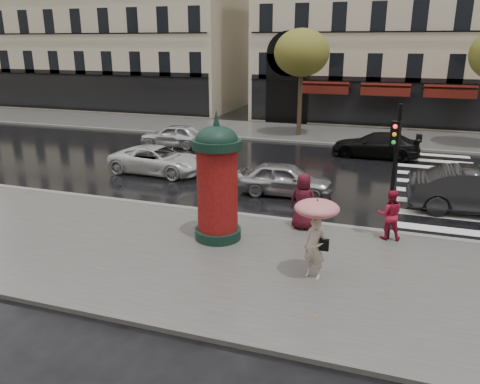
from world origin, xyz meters
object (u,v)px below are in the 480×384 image
(car_silver, at_px, (285,179))
(man_burgundy, at_px, (303,201))
(traffic_light, at_px, (394,160))
(morris_column, at_px, (217,179))
(woman_red, at_px, (390,215))
(car_black, at_px, (376,145))
(woman_umbrella, at_px, (316,226))
(car_far_silver, at_px, (174,135))
(car_white, at_px, (158,160))

(car_silver, bearing_deg, man_burgundy, -160.90)
(traffic_light, bearing_deg, morris_column, -162.80)
(woman_red, xyz_separation_m, car_black, (-1.00, 11.32, -0.25))
(woman_umbrella, distance_m, car_far_silver, 17.06)
(car_silver, distance_m, car_far_silver, 10.55)
(man_burgundy, height_order, car_far_silver, man_burgundy)
(morris_column, height_order, traffic_light, traffic_light)
(car_white, bearing_deg, car_far_silver, 21.21)
(woman_umbrella, xyz_separation_m, woman_red, (1.70, 3.16, -0.63))
(woman_red, bearing_deg, morris_column, 9.53)
(man_burgundy, relative_size, car_far_silver, 0.46)
(morris_column, bearing_deg, woman_umbrella, -26.14)
(car_far_silver, bearing_deg, woman_red, 47.43)
(car_far_silver, bearing_deg, traffic_light, 47.19)
(car_white, bearing_deg, car_black, -52.82)
(man_burgundy, bearing_deg, woman_red, -173.91)
(woman_red, relative_size, morris_column, 0.40)
(morris_column, height_order, car_far_silver, morris_column)
(man_burgundy, height_order, car_silver, man_burgundy)
(car_silver, xyz_separation_m, car_black, (3.06, 7.76, 0.00))
(morris_column, relative_size, car_black, 0.87)
(morris_column, height_order, car_white, morris_column)
(woman_umbrella, height_order, man_burgundy, woman_umbrella)
(man_burgundy, relative_size, traffic_light, 0.45)
(car_white, bearing_deg, man_burgundy, -119.32)
(morris_column, relative_size, car_white, 0.87)
(woman_umbrella, relative_size, car_silver, 0.56)
(woman_umbrella, relative_size, traffic_light, 0.52)
(woman_umbrella, bearing_deg, car_white, 137.45)
(woman_umbrella, height_order, car_far_silver, woman_umbrella)
(morris_column, distance_m, car_far_silver, 13.95)
(man_burgundy, bearing_deg, car_black, -92.16)
(woman_umbrella, height_order, car_silver, woman_umbrella)
(woman_red, height_order, car_black, woman_red)
(car_silver, bearing_deg, car_far_silver, 48.07)
(woman_red, distance_m, car_far_silver, 15.95)
(traffic_light, bearing_deg, car_white, 154.78)
(car_white, bearing_deg, morris_column, -136.94)
(traffic_light, bearing_deg, car_silver, 138.08)
(man_burgundy, bearing_deg, woman_umbrella, 112.56)
(woman_red, height_order, morris_column, morris_column)
(car_white, bearing_deg, car_silver, -98.74)
(morris_column, xyz_separation_m, car_black, (3.93, 12.90, -1.34))
(morris_column, xyz_separation_m, car_white, (-5.47, 6.40, -1.36))
(car_far_silver, bearing_deg, woman_umbrella, 35.51)
(car_white, height_order, car_far_silver, car_far_silver)
(car_black, bearing_deg, woman_red, 7.34)
(car_silver, relative_size, car_black, 0.85)
(car_silver, bearing_deg, morris_column, 167.77)
(woman_red, xyz_separation_m, morris_column, (-4.92, -1.58, 1.09))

